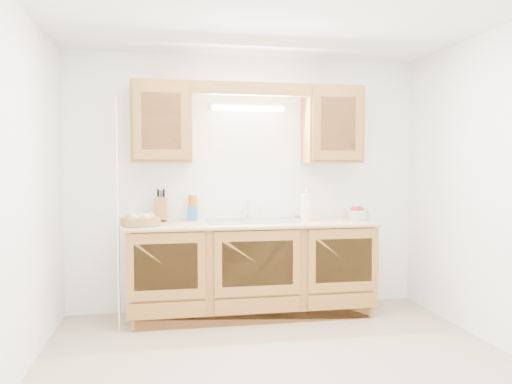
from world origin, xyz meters
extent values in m
plane|color=tan|center=(0.00, 0.00, 0.00)|extent=(3.50, 3.50, 0.00)
plane|color=white|center=(0.00, 0.00, 2.50)|extent=(3.50, 3.50, 0.00)
cube|color=white|center=(0.00, 1.50, 1.25)|extent=(3.50, 0.02, 2.50)
cube|color=white|center=(0.00, -1.50, 1.25)|extent=(3.50, 0.02, 2.50)
cube|color=white|center=(-1.75, 0.00, 1.25)|extent=(0.02, 3.00, 2.50)
cube|color=white|center=(1.75, 0.00, 1.25)|extent=(0.02, 3.00, 2.50)
cube|color=#A66D30|center=(0.00, 1.20, 0.44)|extent=(2.20, 0.60, 0.86)
cube|color=tan|center=(0.00, 1.19, 0.88)|extent=(2.30, 0.63, 0.04)
cube|color=#A66D30|center=(-0.83, 1.33, 1.83)|extent=(0.55, 0.33, 0.75)
cube|color=#A66D30|center=(0.83, 1.33, 1.83)|extent=(0.55, 0.33, 0.75)
cube|color=#A66D30|center=(0.00, 1.19, 2.14)|extent=(2.20, 0.05, 0.12)
cylinder|color=white|center=(0.00, 1.40, 1.98)|extent=(0.70, 0.05, 0.05)
cube|color=white|center=(0.00, 1.43, 2.01)|extent=(0.76, 0.06, 0.05)
cube|color=#9E9EA3|center=(0.00, 1.21, 0.90)|extent=(0.84, 0.46, 0.01)
cube|color=#9E9EA3|center=(-0.21, 1.21, 0.82)|extent=(0.39, 0.40, 0.16)
cube|color=#9E9EA3|center=(0.21, 1.21, 0.82)|extent=(0.39, 0.40, 0.16)
cylinder|color=silver|center=(0.00, 1.41, 0.92)|extent=(0.06, 0.06, 0.04)
cylinder|color=silver|center=(0.00, 1.41, 1.00)|extent=(0.02, 0.02, 0.16)
cylinder|color=silver|center=(0.00, 1.35, 1.09)|extent=(0.02, 0.12, 0.02)
cylinder|color=white|center=(0.12, 1.41, 0.96)|extent=(0.03, 0.03, 0.12)
cylinder|color=silver|center=(-1.20, 0.94, 1.00)|extent=(0.03, 0.03, 2.00)
cube|color=white|center=(0.95, 1.49, 1.15)|extent=(0.08, 0.01, 0.12)
cylinder|color=#B28847|center=(-1.02, 1.06, 0.94)|extent=(0.41, 0.41, 0.07)
sphere|color=#D8C67F|center=(-1.07, 1.02, 0.97)|extent=(0.09, 0.09, 0.09)
sphere|color=#D8C67F|center=(-0.97, 1.01, 0.97)|extent=(0.09, 0.09, 0.09)
sphere|color=tan|center=(-0.93, 1.09, 0.97)|extent=(0.08, 0.08, 0.08)
sphere|color=#B42014|center=(-1.04, 1.11, 0.97)|extent=(0.08, 0.08, 0.08)
sphere|color=#72A53F|center=(-1.11, 1.09, 0.97)|extent=(0.08, 0.08, 0.08)
sphere|color=#D8C67F|center=(-1.02, 1.05, 0.97)|extent=(0.08, 0.08, 0.08)
sphere|color=#B42014|center=(-0.99, 1.14, 0.97)|extent=(0.07, 0.07, 0.07)
cube|color=#A66D30|center=(-0.84, 1.37, 1.01)|extent=(0.12, 0.19, 0.25)
cylinder|color=black|center=(-0.87, 1.35, 1.14)|extent=(0.02, 0.04, 0.09)
cylinder|color=black|center=(-0.84, 1.35, 1.14)|extent=(0.02, 0.04, 0.09)
cylinder|color=black|center=(-0.81, 1.35, 1.15)|extent=(0.02, 0.04, 0.09)
cylinder|color=black|center=(-0.86, 1.39, 1.15)|extent=(0.02, 0.04, 0.09)
cylinder|color=black|center=(-0.82, 1.39, 1.16)|extent=(0.02, 0.04, 0.09)
cylinder|color=black|center=(-0.87, 1.42, 1.16)|extent=(0.02, 0.04, 0.09)
cylinder|color=black|center=(-0.81, 1.42, 1.16)|extent=(0.02, 0.04, 0.09)
cylinder|color=#D4670B|center=(-0.54, 1.42, 1.02)|extent=(0.11, 0.11, 0.24)
cylinder|color=white|center=(-0.54, 1.42, 1.15)|extent=(0.08, 0.08, 0.01)
imported|color=#2575BD|center=(-0.54, 1.40, 1.00)|extent=(0.11, 0.11, 0.20)
cube|color=#CC333F|center=(0.54, 1.44, 0.90)|extent=(0.11, 0.07, 0.01)
cube|color=green|center=(0.54, 1.44, 0.91)|extent=(0.11, 0.07, 0.02)
cylinder|color=silver|center=(0.54, 1.21, 0.91)|extent=(0.14, 0.14, 0.01)
cylinder|color=silver|center=(0.54, 1.21, 1.04)|extent=(0.02, 0.02, 0.29)
cylinder|color=white|center=(0.54, 1.21, 1.03)|extent=(0.13, 0.13, 0.24)
sphere|color=silver|center=(0.54, 1.21, 1.19)|extent=(0.02, 0.02, 0.02)
cylinder|color=silver|center=(1.03, 1.18, 0.95)|extent=(0.33, 0.33, 0.10)
sphere|color=#B42014|center=(1.00, 1.18, 1.00)|extent=(0.07, 0.07, 0.07)
sphere|color=#B42014|center=(1.06, 1.20, 1.00)|extent=(0.07, 0.07, 0.07)
sphere|color=#B42014|center=(1.03, 1.15, 1.00)|extent=(0.07, 0.07, 0.07)
sphere|color=#B42014|center=(1.07, 1.16, 1.00)|extent=(0.07, 0.07, 0.07)
camera|label=1|loc=(-0.80, -3.42, 1.42)|focal=35.00mm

